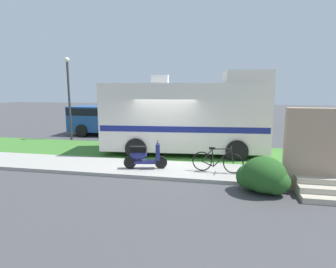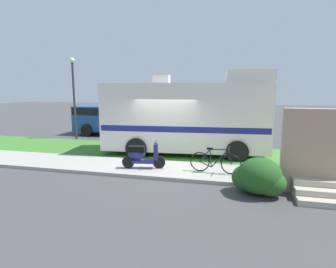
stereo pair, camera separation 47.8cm
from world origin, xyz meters
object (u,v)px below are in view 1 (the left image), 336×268
Objects in this scene: bicycle at (217,161)px; street_lamp_post at (69,91)px; pickup_truck_near at (105,120)px; motorhome_rv at (186,116)px; scooter at (144,156)px.

street_lamp_post is (-8.29, 4.93, 2.26)m from bicycle.
bicycle is 10.00m from pickup_truck_near.
street_lamp_post is (-6.86, 2.09, 1.02)m from motorhome_rv.
scooter is 2.57m from bicycle.
motorhome_rv reaches higher than pickup_truck_near.
pickup_truck_near reaches higher than bicycle.
scooter is 8.40m from pickup_truck_near.
street_lamp_post is (-5.72, 4.98, 2.18)m from scooter.
pickup_truck_near is at bearing 135.67° from bicycle.
scooter is 0.33× the size of street_lamp_post.
motorhome_rv is 3.31m from scooter.
street_lamp_post is at bearing 138.94° from scooter.
scooter is at bearing -178.76° from bicycle.
motorhome_rv is 1.57× the size of street_lamp_post.
bicycle is at bearing -44.33° from pickup_truck_near.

